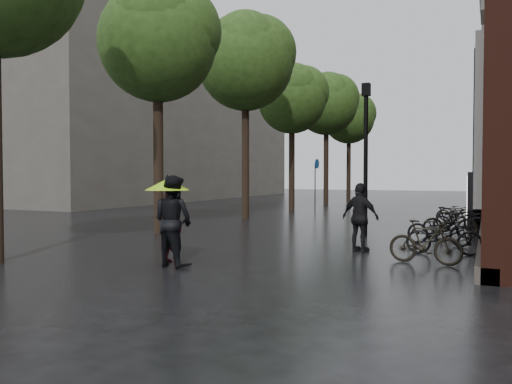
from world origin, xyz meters
The scene contains 11 objects.
ground centered at (0.00, 0.00, 0.00)m, with size 120.00×120.00×0.00m, color black.
bg_building centered at (-22.00, 28.00, 7.00)m, with size 16.00×30.00×14.00m, color #47423D.
street_trees centered at (-3.99, 15.91, 6.34)m, with size 4.33×34.03×8.91m.
person_burgundy centered at (-0.57, 2.60, 0.79)m, with size 0.58×0.38×1.58m, color #330E16.
person_black centered at (-0.32, 2.29, 0.94)m, with size 0.92×0.71×1.89m, color black.
lime_umbrella centered at (-0.51, 2.37, 1.70)m, with size 0.96×0.96×1.42m.
pedestrian_walking centered at (2.75, 5.89, 0.85)m, with size 1.00×0.42×1.70m, color black.
parked_bicycles centered at (4.61, 10.45, 0.45)m, with size 2.14×11.75×0.95m.
ad_lightbox centered at (5.16, 13.75, 1.01)m, with size 0.31×1.34×2.02m.
lamp_post centered at (2.16, 9.10, 2.87)m, with size 0.24×0.24×4.73m.
cycle_sign centered at (-2.61, 18.79, 1.83)m, with size 0.15×0.50×2.77m.
Camera 1 is at (5.59, -6.33, 1.88)m, focal length 35.00 mm.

